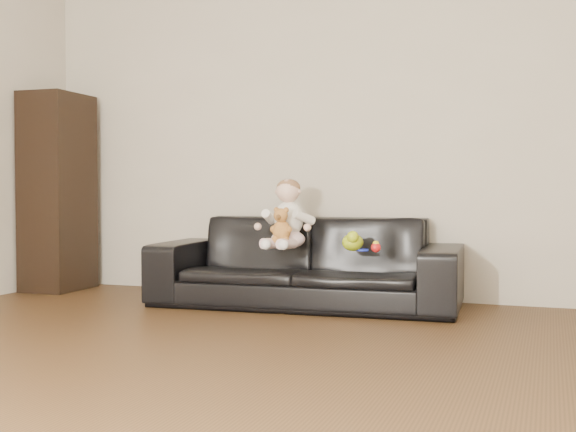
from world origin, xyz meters
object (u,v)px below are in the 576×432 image
at_px(toy_rattle, 376,247).
at_px(toy_blue_disc, 362,250).
at_px(toy_green, 353,242).
at_px(sofa, 306,262).
at_px(cabinet, 58,192).
at_px(baby, 287,218).
at_px(teddy_bear, 281,225).

height_order(toy_rattle, toy_blue_disc, toy_rattle).
relative_size(toy_green, toy_blue_disc, 1.91).
xyz_separation_m(sofa, cabinet, (-2.12, 0.10, 0.48)).
height_order(baby, teddy_bear, baby).
height_order(teddy_bear, toy_blue_disc, teddy_bear).
bearing_deg(toy_rattle, baby, 172.13).
bearing_deg(toy_green, sofa, 158.19).
bearing_deg(teddy_bear, sofa, 76.47).
bearing_deg(baby, toy_green, 10.01).
height_order(sofa, baby, baby).
bearing_deg(teddy_bear, cabinet, 174.27).
bearing_deg(baby, cabinet, -171.57).
height_order(baby, toy_blue_disc, baby).
xyz_separation_m(teddy_bear, toy_rattle, (0.62, 0.06, -0.13)).
bearing_deg(cabinet, teddy_bear, -12.28).
bearing_deg(toy_rattle, sofa, 159.57).
bearing_deg(sofa, toy_green, -25.25).
relative_size(baby, toy_rattle, 7.47).
relative_size(cabinet, teddy_bear, 6.91).
distance_m(cabinet, teddy_bear, 2.08).
relative_size(cabinet, toy_green, 9.53).
distance_m(sofa, toy_blue_disc, 0.45).
relative_size(sofa, cabinet, 1.33).
distance_m(teddy_bear, toy_rattle, 0.64).
height_order(teddy_bear, toy_green, teddy_bear).
bearing_deg(toy_green, toy_rattle, -17.20).
distance_m(baby, toy_rattle, 0.66).
xyz_separation_m(baby, teddy_bear, (0.01, -0.14, -0.04)).
xyz_separation_m(sofa, toy_rattle, (0.54, -0.20, 0.13)).
xyz_separation_m(teddy_bear, toy_blue_disc, (0.51, 0.15, -0.16)).
relative_size(toy_green, toy_rattle, 2.60).
relative_size(sofa, toy_rattle, 33.07).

